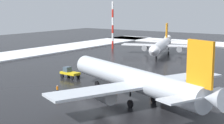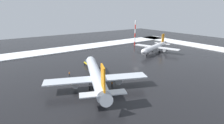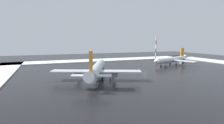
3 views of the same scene
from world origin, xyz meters
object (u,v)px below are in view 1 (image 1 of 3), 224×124
Objects in this scene: airplane_foreground_jet at (134,79)px; ground_crew_beside_wing at (57,89)px; ground_crew_mid_apron at (162,94)px; airplane_distant_tail at (162,45)px; antenna_mast at (113,25)px; pushback_tug at (69,72)px; ground_crew_by_nose_gear at (151,88)px.

airplane_foreground_jet reaches higher than ground_crew_beside_wing.
airplane_foreground_jet is 6.14m from ground_crew_mid_apron.
airplane_foreground_jet is 1.17× the size of airplane_distant_tail.
ground_crew_mid_apron is (-4.24, 3.30, -2.96)m from airplane_foreground_jet.
pushback_tug is at bearing 24.26° from antenna_mast.
ground_crew_beside_wing is at bearing 58.20° from ground_crew_mid_apron.
pushback_tug is at bearing 24.52° from ground_crew_mid_apron.
ground_crew_by_nose_gear is (-10.45, 14.18, 0.00)m from ground_crew_beside_wing.
pushback_tug reaches higher than ground_crew_beside_wing.
antenna_mast reaches higher than airplane_distant_tail.
ground_crew_mid_apron is at bearing 110.03° from ground_crew_by_nose_gear.
airplane_distant_tail is at bearing -29.36° from ground_crew_mid_apron.
airplane_foreground_jet reaches higher than airplane_distant_tail.
airplane_distant_tail is 19.12× the size of ground_crew_by_nose_gear.
airplane_distant_tail is 19.12× the size of ground_crew_mid_apron.
airplane_distant_tail is 24.25m from antenna_mast.
ground_crew_by_nose_gear is at bearing 40.82° from antenna_mast.
antenna_mast is (-49.83, -22.46, 7.70)m from pushback_tug.
pushback_tug is 2.78× the size of ground_crew_by_nose_gear.
airplane_distant_tail is 57.83m from ground_crew_beside_wing.
airplane_distant_tail reaches higher than ground_crew_mid_apron.
airplane_distant_tail is at bearing -100.74° from ground_crew_by_nose_gear.
airplane_distant_tail is at bearing 168.14° from ground_crew_beside_wing.
antenna_mast is at bearing -173.01° from ground_crew_beside_wing.
airplane_foreground_jet is 57.75m from airplane_distant_tail.
ground_crew_mid_apron is (4.17, 25.61, -0.31)m from pushback_tug.
pushback_tug is 25.95m from ground_crew_mid_apron.
ground_crew_mid_apron is 0.10× the size of antenna_mast.
ground_crew_by_nose_gear is 0.10× the size of antenna_mast.
antenna_mast is (-62.04, -30.38, 8.01)m from ground_crew_beside_wing.
airplane_distant_tail is 55.30m from ground_crew_mid_apron.
antenna_mast reaches higher than pushback_tug.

